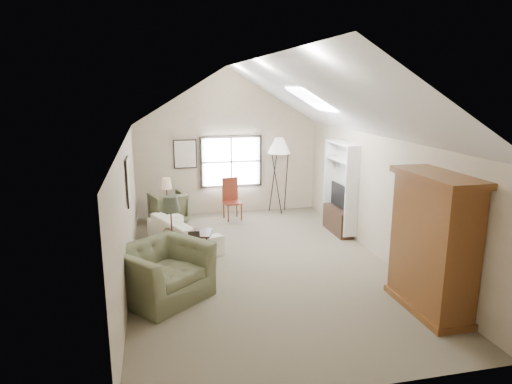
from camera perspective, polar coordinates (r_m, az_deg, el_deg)
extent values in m
cube|color=#675E4A|center=(9.24, 0.55, -9.05)|extent=(5.00, 8.00, 0.01)
cube|color=tan|center=(12.68, -3.59, 2.93)|extent=(5.00, 0.01, 2.50)
cube|color=tan|center=(5.25, 10.89, -12.29)|extent=(5.00, 0.01, 2.50)
cube|color=tan|center=(8.64, -15.81, -2.38)|extent=(0.01, 8.00, 2.50)
cube|color=tan|center=(9.71, 15.09, -0.65)|extent=(0.01, 8.00, 2.50)
cube|color=black|center=(12.62, -3.12, 3.81)|extent=(1.72, 0.08, 1.42)
cube|color=black|center=(8.81, -15.72, 1.27)|extent=(0.68, 0.04, 0.88)
cube|color=black|center=(12.45, -8.84, 4.71)|extent=(0.62, 0.04, 0.78)
cube|color=brown|center=(7.62, 21.24, -6.04)|extent=(0.60, 1.50, 2.20)
cube|color=white|center=(11.07, 10.51, 0.71)|extent=(0.32, 1.30, 2.10)
cube|color=#382316|center=(11.27, 10.23, -3.51)|extent=(0.34, 1.18, 0.60)
cube|color=black|center=(11.11, 10.36, -0.45)|extent=(0.05, 0.90, 0.55)
imported|color=silver|center=(10.33, -9.05, -4.92)|extent=(1.60, 2.31, 0.63)
imported|color=#666748|center=(7.86, -11.65, -9.81)|extent=(1.87, 1.85, 0.92)
imported|color=#606245|center=(12.11, -10.91, -1.91)|extent=(1.07, 1.09, 0.79)
cube|color=#3C2718|center=(9.71, -8.60, -6.43)|extent=(1.13, 0.81, 0.52)
imported|color=#351E16|center=(9.61, -8.66, -4.80)|extent=(0.30, 0.30, 0.06)
cylinder|color=#382617|center=(8.85, -7.67, -8.30)|extent=(0.70, 0.70, 0.54)
cube|color=maroon|center=(12.12, -2.96, -0.90)|extent=(0.50, 0.50, 1.11)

